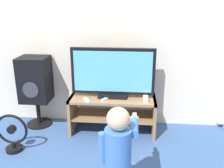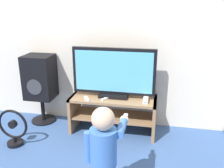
{
  "view_description": "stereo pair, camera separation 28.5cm",
  "coord_description": "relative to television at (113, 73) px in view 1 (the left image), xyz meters",
  "views": [
    {
      "loc": [
        0.25,
        -2.57,
        1.56
      ],
      "look_at": [
        0.0,
        0.12,
        0.64
      ],
      "focal_mm": 40.0,
      "sensor_mm": 36.0,
      "label": 1
    },
    {
      "loc": [
        0.53,
        -2.53,
        1.56
      ],
      "look_at": [
        0.0,
        0.12,
        0.64
      ],
      "focal_mm": 40.0,
      "sensor_mm": 36.0,
      "label": 2
    }
  ],
  "objects": [
    {
      "name": "game_console",
      "position": [
        0.39,
        -0.08,
        -0.27
      ],
      "size": [
        0.06,
        0.17,
        0.04
      ],
      "color": "white",
      "rests_on": "tv_stand"
    },
    {
      "name": "wall_back",
      "position": [
        0.0,
        0.27,
        0.56
      ],
      "size": [
        10.0,
        0.06,
        2.6
      ],
      "color": "silver",
      "rests_on": "ground_plane"
    },
    {
      "name": "speaker_tower",
      "position": [
        -0.98,
        0.06,
        -0.14
      ],
      "size": [
        0.36,
        0.33,
        0.9
      ],
      "color": "black",
      "rests_on": "ground_plane"
    },
    {
      "name": "remote_secondary",
      "position": [
        -0.07,
        -0.11,
        -0.28
      ],
      "size": [
        0.1,
        0.13,
        0.03
      ],
      "color": "white",
      "rests_on": "tv_stand"
    },
    {
      "name": "tv_stand",
      "position": [
        0.0,
        -0.02,
        -0.44
      ],
      "size": [
        1.03,
        0.41,
        0.45
      ],
      "color": "#93704C",
      "rests_on": "ground_plane"
    },
    {
      "name": "floor_fan",
      "position": [
        -1.03,
        -0.56,
        -0.54
      ],
      "size": [
        0.35,
        0.18,
        0.43
      ],
      "color": "black",
      "rests_on": "ground_plane"
    },
    {
      "name": "remote_primary",
      "position": [
        -0.29,
        -0.16,
        -0.28
      ],
      "size": [
        0.09,
        0.13,
        0.03
      ],
      "color": "white",
      "rests_on": "tv_stand"
    },
    {
      "name": "child",
      "position": [
        0.15,
        -1.14,
        -0.26
      ],
      "size": [
        0.31,
        0.47,
        0.82
      ],
      "color": "#3F4C72",
      "rests_on": "ground_plane"
    },
    {
      "name": "ground_plane",
      "position": [
        0.0,
        -0.23,
        -0.74
      ],
      "size": [
        16.0,
        16.0,
        0.0
      ],
      "primitive_type": "plane",
      "color": "#38568C"
    },
    {
      "name": "television",
      "position": [
        0.0,
        0.0,
        0.0
      ],
      "size": [
        0.98,
        0.2,
        0.59
      ],
      "color": "black",
      "rests_on": "tv_stand"
    }
  ]
}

